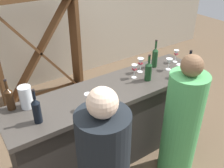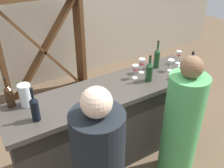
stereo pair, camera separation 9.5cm
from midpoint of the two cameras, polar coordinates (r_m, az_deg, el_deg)
ground_plane at (r=3.25m, az=-0.87°, el=-15.56°), size 12.00×12.00×0.00m
back_wall at (r=4.37m, az=-17.82°, el=16.83°), size 8.00×0.10×2.80m
bar_counter at (r=2.92m, az=-0.94°, el=-8.95°), size 2.27×0.59×0.96m
wine_rack at (r=3.98m, az=-16.79°, el=6.94°), size 1.28×0.28×1.66m
wine_bottle_leftmost_amber_brown at (r=2.47m, az=-23.17°, el=-2.95°), size 0.08×0.08×0.31m
wine_bottle_second_left_near_black at (r=2.22m, az=-17.82°, el=-5.62°), size 0.07×0.07×0.32m
wine_bottle_center_olive_green at (r=2.75m, az=7.22°, el=2.99°), size 0.08×0.08×0.30m
wine_bottle_second_right_olive_green at (r=3.05m, az=8.76°, el=6.07°), size 0.07×0.07×0.34m
wine_bottle_rightmost_near_black at (r=2.99m, az=16.06°, el=4.20°), size 0.08×0.08×0.28m
wine_glass_near_left at (r=2.89m, az=13.98°, el=3.44°), size 0.07×0.07×0.15m
wine_glass_near_center at (r=2.29m, az=-6.60°, el=-3.26°), size 0.07×0.07×0.16m
wine_glass_near_right at (r=3.02m, az=11.87°, el=4.88°), size 0.07×0.07×0.14m
wine_glass_far_left at (r=2.79m, az=4.09°, el=3.41°), size 0.07×0.07×0.16m
wine_glass_far_center at (r=3.23m, az=13.43°, el=6.67°), size 0.06×0.06×0.16m
wine_glass_far_right at (r=2.91m, az=5.52°, el=4.83°), size 0.07×0.07×0.17m
water_pitcher at (r=2.44m, az=-19.92°, el=-2.81°), size 0.12×0.12×0.22m
person_left_guest at (r=2.73m, az=14.42°, el=-8.82°), size 0.47×0.47×1.44m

